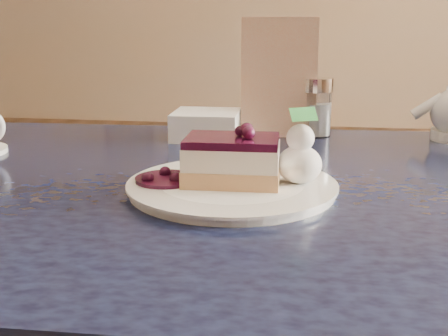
# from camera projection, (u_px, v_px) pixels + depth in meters

# --- Properties ---
(main_table) EXTENTS (1.25, 0.86, 0.77)m
(main_table) POSITION_uv_depth(u_px,v_px,m) (236.00, 234.00, 0.81)
(main_table) COLOR #151D3F
(main_table) RESTS_ON ground
(dessert_plate) EXTENTS (0.27, 0.27, 0.01)m
(dessert_plate) POSITION_uv_depth(u_px,v_px,m) (232.00, 187.00, 0.74)
(dessert_plate) COLOR white
(dessert_plate) RESTS_ON main_table
(cheesecake_slice) EXTENTS (0.13, 0.09, 0.06)m
(cheesecake_slice) POSITION_uv_depth(u_px,v_px,m) (232.00, 160.00, 0.73)
(cheesecake_slice) COLOR #E6AB77
(cheesecake_slice) RESTS_ON dessert_plate
(whipped_cream) EXTENTS (0.06, 0.06, 0.05)m
(whipped_cream) POSITION_uv_depth(u_px,v_px,m) (300.00, 164.00, 0.73)
(whipped_cream) COLOR white
(whipped_cream) RESTS_ON dessert_plate
(berry_sauce) EXTENTS (0.08, 0.08, 0.01)m
(berry_sauce) POSITION_uv_depth(u_px,v_px,m) (166.00, 179.00, 0.74)
(berry_sauce) COLOR black
(berry_sauce) RESTS_ON dessert_plate
(menu_card) EXTENTS (0.14, 0.04, 0.23)m
(menu_card) POSITION_uv_depth(u_px,v_px,m) (279.00, 78.00, 1.07)
(menu_card) COLOR beige
(menu_card) RESTS_ON main_table
(sugar_shaker) EXTENTS (0.06, 0.06, 0.11)m
(sugar_shaker) POSITION_uv_depth(u_px,v_px,m) (316.00, 107.00, 1.08)
(sugar_shaker) COLOR white
(sugar_shaker) RESTS_ON main_table
(napkin_stack) EXTENTS (0.13, 0.13, 0.05)m
(napkin_stack) POSITION_uv_depth(u_px,v_px,m) (206.00, 125.00, 1.07)
(napkin_stack) COLOR white
(napkin_stack) RESTS_ON main_table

